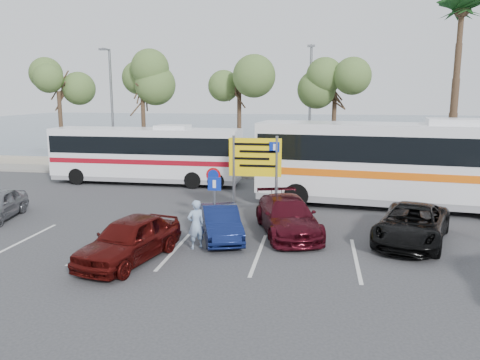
% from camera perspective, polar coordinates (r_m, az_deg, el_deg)
% --- Properties ---
extents(ground, '(120.00, 120.00, 0.00)m').
position_cam_1_polar(ground, '(17.16, -2.99, -7.56)').
color(ground, '#313134').
rests_on(ground, ground).
extents(kerb_strip, '(44.00, 2.40, 0.15)m').
position_cam_1_polar(kerb_strip, '(30.58, 2.68, 0.64)').
color(kerb_strip, gray).
rests_on(kerb_strip, ground).
extents(seawall, '(48.00, 0.80, 0.60)m').
position_cam_1_polar(seawall, '(32.51, 3.11, 1.63)').
color(seawall, tan).
rests_on(seawall, ground).
extents(sea, '(140.00, 140.00, 0.00)m').
position_cam_1_polar(sea, '(76.19, 6.86, 6.46)').
color(sea, '#3C5260').
rests_on(sea, ground).
extents(tree_far_left, '(3.20, 3.20, 7.60)m').
position_cam_1_polar(tree_far_left, '(34.71, -21.34, 11.49)').
color(tree_far_left, '#382619').
rests_on(tree_far_left, kerb_strip).
extents(tree_left, '(3.20, 3.20, 7.20)m').
position_cam_1_polar(tree_left, '(32.08, -11.86, 11.53)').
color(tree_left, '#382619').
rests_on(tree_left, kerb_strip).
extents(tree_mid, '(3.20, 3.20, 8.00)m').
position_cam_1_polar(tree_mid, '(30.37, -0.10, 13.04)').
color(tree_mid, '#382619').
rests_on(tree_mid, kerb_strip).
extents(tree_right, '(3.20, 3.20, 7.40)m').
position_cam_1_polar(tree_right, '(29.94, 11.55, 11.94)').
color(tree_right, '#382619').
rests_on(tree_right, kerb_strip).
extents(palm_tree, '(4.80, 4.80, 11.20)m').
position_cam_1_polar(palm_tree, '(31.28, 25.41, 17.91)').
color(palm_tree, '#382619').
rests_on(palm_tree, kerb_strip).
extents(street_lamp_left, '(0.45, 1.15, 8.01)m').
position_cam_1_polar(street_lamp_left, '(32.42, -15.41, 8.88)').
color(street_lamp_left, slate).
rests_on(street_lamp_left, kerb_strip).
extents(street_lamp_right, '(0.45, 1.15, 8.01)m').
position_cam_1_polar(street_lamp_right, '(29.45, 8.52, 9.01)').
color(street_lamp_right, slate).
rests_on(street_lamp_right, kerb_strip).
extents(direction_sign, '(2.20, 0.12, 3.60)m').
position_cam_1_polar(direction_sign, '(19.50, 1.86, 1.99)').
color(direction_sign, slate).
rests_on(direction_sign, ground).
extents(sign_no_stop, '(0.60, 0.08, 2.35)m').
position_cam_1_polar(sign_no_stop, '(19.14, -3.25, -0.78)').
color(sign_no_stop, slate).
rests_on(sign_no_stop, ground).
extents(sign_parking, '(0.50, 0.07, 2.25)m').
position_cam_1_polar(sign_parking, '(17.56, -3.11, -2.17)').
color(sign_parking, slate).
rests_on(sign_parking, ground).
extents(lane_markings, '(12.02, 4.20, 0.01)m').
position_cam_1_polar(lane_markings, '(16.52, -7.65, -8.35)').
color(lane_markings, silver).
rests_on(lane_markings, ground).
extents(coach_bus_left, '(11.27, 2.53, 3.50)m').
position_cam_1_polar(coach_bus_left, '(28.39, -11.35, 2.84)').
color(coach_bus_left, white).
rests_on(coach_bus_left, ground).
extents(coach_bus_right, '(13.77, 4.48, 4.22)m').
position_cam_1_polar(coach_bus_right, '(23.01, 19.26, 1.52)').
color(coach_bus_right, white).
rests_on(coach_bus_right, ground).
extents(car_blue, '(2.41, 3.91, 1.22)m').
position_cam_1_polar(car_blue, '(17.38, -2.38, -5.22)').
color(car_blue, '#101B4C').
rests_on(car_blue, ground).
extents(car_maroon, '(3.21, 5.14, 1.39)m').
position_cam_1_polar(car_maroon, '(18.05, 5.81, -4.39)').
color(car_maroon, '#430B15').
rests_on(car_maroon, ground).
extents(car_red, '(2.64, 4.53, 1.45)m').
position_cam_1_polar(car_red, '(15.49, -13.33, -7.03)').
color(car_red, '#480C0A').
rests_on(car_red, ground).
extents(suv_black, '(3.65, 5.32, 1.35)m').
position_cam_1_polar(suv_black, '(18.03, 20.23, -5.08)').
color(suv_black, black).
rests_on(suv_black, ground).
extents(pedestrian_near, '(0.75, 0.72, 1.73)m').
position_cam_1_polar(pedestrian_near, '(16.29, -5.40, -5.41)').
color(pedestrian_near, '#88A4C6').
rests_on(pedestrian_near, ground).
extents(pedestrian_far, '(0.68, 0.85, 1.67)m').
position_cam_1_polar(pedestrian_far, '(22.94, 4.60, -0.79)').
color(pedestrian_far, '#353850').
rests_on(pedestrian_far, ground).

